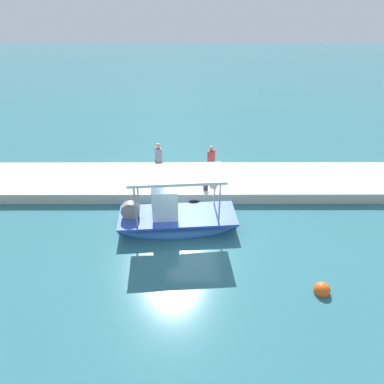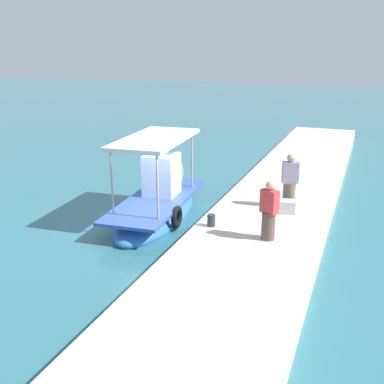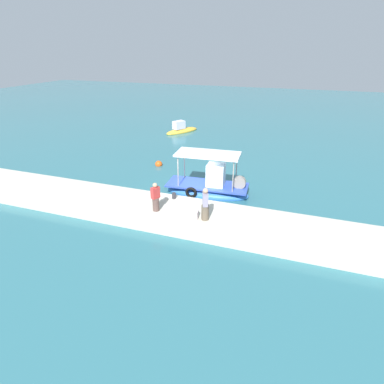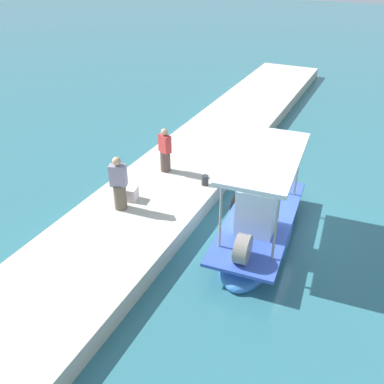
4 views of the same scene
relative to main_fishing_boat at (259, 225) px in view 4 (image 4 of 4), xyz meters
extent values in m
plane|color=#2E6975|center=(-0.83, -0.28, -0.50)|extent=(120.00, 120.00, 0.00)
cube|color=beige|center=(-0.83, -3.74, -0.22)|extent=(36.00, 3.65, 0.55)
ellipsoid|color=#3372C3|center=(-0.10, 0.00, -0.38)|extent=(5.55, 2.32, 0.94)
cube|color=#3452BA|center=(-0.10, 0.00, 0.14)|extent=(5.34, 2.30, 0.10)
cube|color=white|center=(0.44, 0.04, 0.84)|extent=(1.18, 1.13, 1.51)
cylinder|color=gray|center=(1.58, 0.86, 1.12)|extent=(0.07, 0.07, 2.07)
cylinder|color=gray|center=(1.69, -0.59, 1.12)|extent=(0.07, 0.07, 2.07)
cylinder|color=gray|center=(-1.88, 0.59, 1.12)|extent=(0.07, 0.07, 2.07)
cylinder|color=gray|center=(-1.77, -0.86, 1.12)|extent=(0.07, 0.07, 2.07)
cube|color=silver|center=(-0.10, 0.00, 2.22)|extent=(4.10, 2.15, 0.12)
torus|color=black|center=(-0.83, -1.05, -0.06)|extent=(0.75, 0.24, 0.74)
cylinder|color=gray|center=(1.96, 0.16, 0.54)|extent=(0.82, 0.41, 0.80)
cylinder|color=brown|center=(1.06, -4.21, 0.47)|extent=(0.51, 0.51, 0.83)
cube|color=gray|center=(1.06, -4.21, 1.23)|extent=(0.43, 0.57, 0.69)
sphere|color=tan|center=(1.06, -4.21, 1.70)|extent=(0.27, 0.27, 0.27)
cylinder|color=brown|center=(-1.78, -4.15, 0.44)|extent=(0.49, 0.49, 0.77)
cube|color=#C73635|center=(-1.78, -4.15, 1.13)|extent=(0.43, 0.53, 0.63)
sphere|color=tan|center=(-1.78, -4.15, 1.57)|extent=(0.25, 0.25, 0.25)
cylinder|color=#2D2D33|center=(-1.43, -2.41, 0.23)|extent=(0.24, 0.24, 0.36)
cube|color=silver|center=(0.48, -4.26, 0.26)|extent=(0.49, 0.57, 0.41)
camera|label=1|loc=(-0.71, 12.47, 8.86)|focal=31.84mm
camera|label=2|loc=(-13.37, -6.43, 5.06)|focal=43.25mm
camera|label=3|loc=(5.27, -18.22, 8.35)|focal=29.88mm
camera|label=4|loc=(10.25, 2.66, 7.35)|focal=39.51mm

